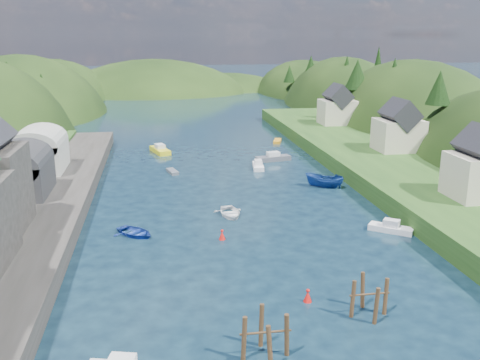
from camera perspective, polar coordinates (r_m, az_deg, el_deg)
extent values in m
plane|color=black|center=(84.92, -2.32, 1.25)|extent=(600.00, 600.00, 0.00)
ellipsoid|color=black|center=(156.72, -21.95, 3.49)|extent=(44.00, 75.56, 48.19)
ellipsoid|color=black|center=(197.04, -19.40, 6.41)|extent=(44.00, 75.56, 39.00)
ellipsoid|color=black|center=(123.37, 17.51, 0.97)|extent=(36.00, 75.56, 48.00)
ellipsoid|color=black|center=(161.94, 10.87, 4.91)|extent=(36.00, 75.56, 44.49)
ellipsoid|color=black|center=(201.24, 6.87, 7.48)|extent=(36.00, 75.56, 36.00)
ellipsoid|color=black|center=(204.16, -9.08, 6.46)|extent=(80.00, 60.00, 44.00)
ellipsoid|color=black|center=(216.10, -1.58, 6.59)|extent=(70.00, 56.00, 36.00)
cone|color=black|center=(118.88, -23.36, 8.34)|extent=(5.28, 5.28, 5.83)
cone|color=black|center=(130.90, -23.54, 10.26)|extent=(4.77, 4.77, 5.83)
cone|color=black|center=(136.39, -20.37, 9.42)|extent=(4.07, 4.07, 5.79)
cone|color=black|center=(153.88, -20.66, 10.48)|extent=(4.56, 4.56, 9.13)
cone|color=black|center=(162.34, -21.55, 9.74)|extent=(4.75, 4.75, 5.06)
cone|color=black|center=(168.97, -19.90, 10.28)|extent=(4.27, 4.27, 6.28)
cone|color=black|center=(93.33, 20.48, 9.22)|extent=(4.07, 4.07, 5.54)
cone|color=black|center=(104.83, 19.96, 7.55)|extent=(3.40, 3.40, 5.71)
cone|color=black|center=(116.41, 16.08, 10.23)|extent=(4.94, 4.94, 8.96)
cone|color=black|center=(120.32, 12.40, 10.96)|extent=(5.25, 5.25, 6.39)
cone|color=black|center=(132.52, 14.49, 11.63)|extent=(3.36, 3.36, 9.56)
cone|color=black|center=(148.08, 11.30, 11.32)|extent=(4.57, 4.57, 7.93)
cone|color=black|center=(160.18, 9.23, 11.06)|extent=(3.59, 3.59, 6.83)
cone|color=black|center=(165.97, 7.57, 12.02)|extent=(4.14, 4.14, 5.92)
cone|color=black|center=(175.87, 5.30, 11.23)|extent=(3.83, 3.83, 5.49)
cube|color=#2D2B28|center=(57.29, -23.21, -5.97)|extent=(12.00, 110.00, 2.00)
cube|color=#2D2D30|center=(68.95, -22.57, 0.19)|extent=(7.00, 9.00, 4.00)
cylinder|color=#2D2D30|center=(68.50, -22.74, 1.81)|extent=(7.00, 9.00, 7.00)
cube|color=#B2B2A8|center=(80.34, -20.67, 2.39)|extent=(7.00, 9.00, 4.00)
cylinder|color=#B2B2A8|center=(79.95, -20.80, 3.79)|extent=(7.00, 9.00, 7.00)
cube|color=#234719|center=(82.00, 16.16, 1.01)|extent=(16.00, 120.00, 2.40)
cube|color=beige|center=(90.00, 16.53, 4.62)|extent=(7.00, 6.00, 5.00)
cube|color=black|center=(89.48, 16.69, 6.72)|extent=(5.15, 6.24, 5.15)
cube|color=beige|center=(114.31, 10.32, 7.15)|extent=(7.00, 6.00, 5.00)
cube|color=black|center=(113.90, 10.40, 8.81)|extent=(5.15, 6.24, 5.15)
cylinder|color=#382314|center=(36.64, 5.01, -16.53)|extent=(0.32, 0.32, 3.73)
cylinder|color=#382314|center=(37.55, 2.28, -15.62)|extent=(0.32, 0.32, 3.73)
cylinder|color=#382314|center=(36.13, 0.42, -16.96)|extent=(0.32, 0.32, 3.73)
cylinder|color=#382314|center=(35.19, 3.22, -17.96)|extent=(0.32, 0.32, 3.73)
cylinder|color=#382314|center=(36.04, 2.74, -15.93)|extent=(3.42, 0.16, 0.16)
cylinder|color=#382314|center=(42.80, 15.25, -12.25)|extent=(0.32, 0.32, 3.50)
cylinder|color=#382314|center=(43.38, 12.94, -11.70)|extent=(0.32, 0.32, 3.50)
cylinder|color=#382314|center=(41.87, 11.91, -12.67)|extent=(0.32, 0.32, 3.50)
cylinder|color=#382314|center=(41.27, 14.29, -13.27)|extent=(0.32, 0.32, 3.50)
cylinder|color=#382314|center=(42.05, 13.65, -11.75)|extent=(3.12, 0.16, 0.16)
cone|color=red|center=(43.72, 7.23, -12.21)|extent=(0.70, 0.70, 0.90)
sphere|color=red|center=(43.50, 7.26, -11.63)|extent=(0.30, 0.30, 0.30)
cone|color=red|center=(55.60, -1.92, -5.92)|extent=(0.70, 0.70, 0.90)
sphere|color=red|center=(55.43, -1.93, -5.44)|extent=(0.30, 0.30, 0.30)
imported|color=white|center=(62.80, -1.07, -3.50)|extent=(3.72, 4.97, 0.98)
imported|color=navy|center=(57.80, -11.12, -5.49)|extent=(5.65, 5.69, 0.97)
cube|color=yellow|center=(97.13, -8.52, 3.12)|extent=(3.84, 6.59, 0.88)
cube|color=silver|center=(96.97, -8.54, 3.60)|extent=(2.03, 2.52, 0.70)
imported|color=navy|center=(74.97, 8.96, -0.13)|extent=(5.67, 4.20, 2.06)
cube|color=orange|center=(105.77, 4.00, 4.16)|extent=(2.44, 4.11, 0.55)
cube|color=white|center=(60.03, 15.81, -5.05)|extent=(4.66, 4.07, 0.65)
cube|color=silver|center=(59.79, 15.85, -4.41)|extent=(1.96, 1.85, 0.70)
cube|color=white|center=(84.91, 1.95, 1.47)|extent=(2.19, 5.01, 0.68)
cube|color=silver|center=(84.74, 1.95, 1.94)|extent=(1.32, 1.82, 0.70)
cube|color=#555A61|center=(82.67, -7.22, 0.91)|extent=(1.92, 3.54, 0.47)
cube|color=#4F525B|center=(90.12, 3.56, 2.30)|extent=(6.14, 3.13, 0.82)
cube|color=silver|center=(89.95, 3.57, 2.80)|extent=(2.29, 1.76, 0.70)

